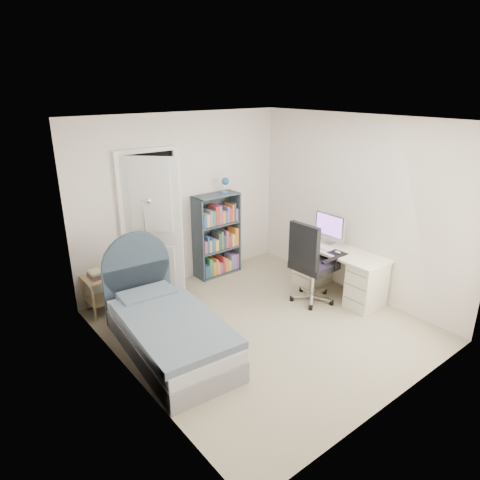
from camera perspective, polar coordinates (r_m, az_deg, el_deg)
room_shell at (r=4.95m, az=3.27°, el=1.13°), size 3.50×3.70×2.60m
door at (r=5.95m, az=-11.62°, el=1.83°), size 0.92×0.61×2.06m
bed at (r=4.99m, az=-9.69°, el=-11.54°), size 1.04×1.96×1.17m
nightstand at (r=5.90m, az=-18.19°, el=-5.68°), size 0.41×0.41×0.60m
floor_lamp at (r=5.99m, az=-12.01°, el=-2.54°), size 0.21×0.21×1.47m
bookcase at (r=6.68m, az=-3.00°, el=0.30°), size 0.72×0.31×1.53m
desk at (r=6.26m, az=12.94°, el=-3.89°), size 0.55×1.36×1.12m
office_chair at (r=5.82m, az=9.31°, el=-2.58°), size 0.60×0.62×1.17m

